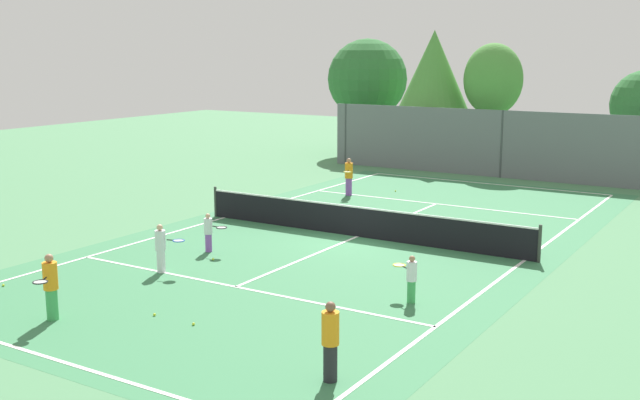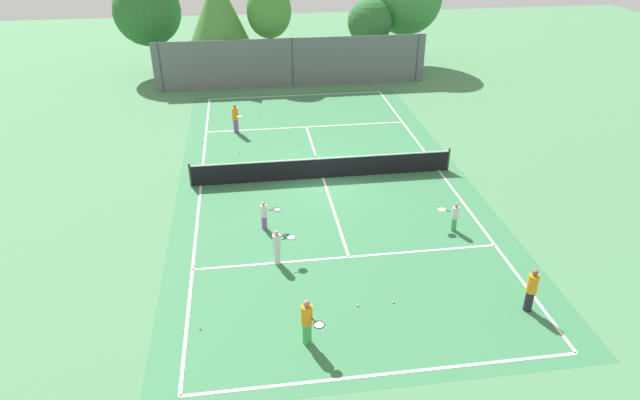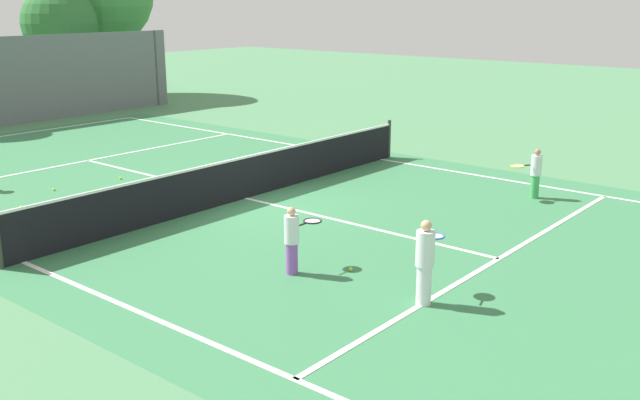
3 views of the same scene
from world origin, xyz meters
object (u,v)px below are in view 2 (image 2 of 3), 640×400
object	(u,v)px
player_2	(531,290)
player_3	(265,215)
tennis_ball_5	(264,145)
tennis_ball_7	(298,146)
tennis_ball_4	(326,173)
tennis_ball_6	(200,329)
player_5	(277,246)
tennis_ball_8	(393,302)
tennis_ball_0	(358,305)
player_0	(235,118)
player_1	(307,322)
tennis_ball_2	(259,119)
player_4	(454,216)
ball_crate	(319,160)
tennis_ball_3	(239,153)
tennis_ball_1	(285,236)

from	to	relation	value
player_2	player_3	size ratio (longest dim) A/B	1.29
tennis_ball_5	tennis_ball_7	distance (m)	1.75
tennis_ball_5	tennis_ball_7	xyz separation A→B (m)	(1.73, -0.27, 0.00)
tennis_ball_4	tennis_ball_6	distance (m)	11.22
player_5	tennis_ball_8	distance (m)	4.45
tennis_ball_0	tennis_ball_5	size ratio (longest dim) A/B	1.00
player_0	player_1	size ratio (longest dim) A/B	1.03
tennis_ball_6	player_0	bearing A→B (deg)	85.50
player_3	tennis_ball_2	size ratio (longest dim) A/B	17.75
player_0	player_4	size ratio (longest dim) A/B	1.34
tennis_ball_0	tennis_ball_2	bearing A→B (deg)	97.80
ball_crate	tennis_ball_6	bearing A→B (deg)	-114.81
player_4	tennis_ball_4	xyz separation A→B (m)	(-4.09, 5.55, -0.58)
player_1	tennis_ball_8	size ratio (longest dim) A/B	23.05
player_0	player_3	bearing A→B (deg)	-84.33
player_1	tennis_ball_3	xyz separation A→B (m)	(-1.77, 13.75, -0.75)
tennis_ball_0	tennis_ball_8	distance (m)	1.16
player_3	player_4	world-z (taller)	player_3
tennis_ball_1	tennis_ball_2	bearing A→B (deg)	91.90
player_0	player_2	bearing A→B (deg)	-61.37
player_5	tennis_ball_0	world-z (taller)	player_5
tennis_ball_2	tennis_ball_6	xyz separation A→B (m)	(-2.53, -17.47, 0.00)
player_3	tennis_ball_2	xyz separation A→B (m)	(0.28, 11.99, -0.58)
player_4	tennis_ball_2	world-z (taller)	player_4
player_3	player_5	distance (m)	2.40
tennis_ball_1	tennis_ball_4	xyz separation A→B (m)	(2.35, 5.11, 0.00)
tennis_ball_2	tennis_ball_6	distance (m)	17.65
player_1	player_3	bearing A→B (deg)	97.57
tennis_ball_4	ball_crate	bearing A→B (deg)	98.77
player_1	tennis_ball_0	distance (m)	2.36
player_3	tennis_ball_1	xyz separation A→B (m)	(0.70, -0.69, -0.58)
player_2	player_4	distance (m)	4.91
tennis_ball_2	player_0	bearing A→B (deg)	-125.94
player_5	ball_crate	world-z (taller)	player_5
tennis_ball_1	tennis_ball_3	bearing A→B (deg)	101.43
player_2	tennis_ball_1	distance (m)	8.91
tennis_ball_0	tennis_ball_6	world-z (taller)	same
tennis_ball_3	tennis_ball_4	bearing A→B (deg)	-35.78
tennis_ball_3	tennis_ball_6	world-z (taller)	same
player_2	player_3	bearing A→B (deg)	142.59
player_0	player_3	world-z (taller)	player_0
player_0	tennis_ball_1	xyz separation A→B (m)	(1.71, -10.90, -0.77)
player_1	player_4	size ratio (longest dim) A/B	1.31
player_1	player_2	distance (m)	6.98
ball_crate	tennis_ball_5	size ratio (longest dim) A/B	7.08
tennis_ball_2	tennis_ball_3	bearing A→B (deg)	-104.13
tennis_ball_2	player_2	bearing A→B (deg)	-67.23
player_3	tennis_ball_0	size ratio (longest dim) A/B	17.75
player_3	tennis_ball_7	bearing A→B (deg)	74.95
player_0	tennis_ball_1	size ratio (longest dim) A/B	23.65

